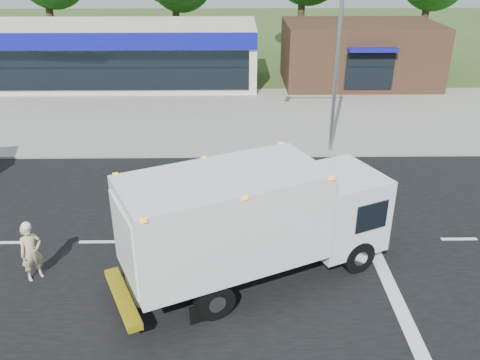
% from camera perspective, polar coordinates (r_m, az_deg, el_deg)
% --- Properties ---
extents(ground, '(120.00, 120.00, 0.00)m').
position_cam_1_polar(ground, '(16.97, 4.41, -6.83)').
color(ground, '#385123').
rests_on(ground, ground).
extents(road_asphalt, '(60.00, 14.00, 0.02)m').
position_cam_1_polar(road_asphalt, '(16.97, 4.41, -6.82)').
color(road_asphalt, black).
rests_on(road_asphalt, ground).
extents(sidewalk, '(60.00, 2.40, 0.12)m').
position_cam_1_polar(sidewalk, '(24.24, 2.79, 3.77)').
color(sidewalk, gray).
rests_on(sidewalk, ground).
extents(parking_apron, '(60.00, 9.00, 0.02)m').
position_cam_1_polar(parking_apron, '(29.70, 2.13, 7.87)').
color(parking_apron, gray).
rests_on(parking_apron, ground).
extents(lane_markings, '(55.20, 7.00, 0.01)m').
position_cam_1_polar(lane_markings, '(16.03, 9.70, -9.26)').
color(lane_markings, silver).
rests_on(lane_markings, road_asphalt).
extents(ems_box_truck, '(8.30, 5.60, 3.55)m').
position_cam_1_polar(ems_box_truck, '(14.13, 1.42, -4.28)').
color(ems_box_truck, black).
rests_on(ems_box_truck, ground).
extents(emergency_worker, '(0.77, 0.75, 1.89)m').
position_cam_1_polar(emergency_worker, '(15.92, -22.39, -7.40)').
color(emergency_worker, '#CDB488').
rests_on(emergency_worker, ground).
extents(retail_strip_mall, '(18.00, 6.20, 4.00)m').
position_cam_1_polar(retail_strip_mall, '(35.69, -13.32, 13.59)').
color(retail_strip_mall, beige).
rests_on(retail_strip_mall, ground).
extents(brown_storefront, '(10.00, 6.70, 4.00)m').
position_cam_1_polar(brown_storefront, '(35.97, 13.24, 13.67)').
color(brown_storefront, '#382316').
rests_on(brown_storefront, ground).
extents(traffic_signal_pole, '(3.51, 0.25, 8.00)m').
position_cam_1_polar(traffic_signal_pole, '(22.57, 9.33, 14.71)').
color(traffic_signal_pole, gray).
rests_on(traffic_signal_pole, ground).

